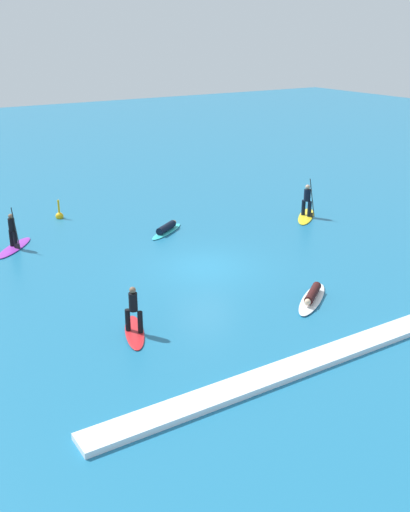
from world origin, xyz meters
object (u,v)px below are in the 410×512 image
surfer_on_purple_board (14,241)px  surfer_on_red_board (134,321)px  marker_buoy (59,215)px  surfer_on_white_board (312,297)px  surfer_on_yellow_board (307,208)px  surfer_on_teal_board (167,229)px

surfer_on_purple_board → surfer_on_red_board: surfer_on_purple_board is taller
marker_buoy → surfer_on_white_board: bearing=-73.5°
surfer_on_red_board → surfer_on_white_board: bearing=101.5°
surfer_on_red_board → surfer_on_yellow_board: size_ratio=0.90×
surfer_on_yellow_board → surfer_on_teal_board: (-7.58, 1.74, -0.30)m
surfer_on_red_board → marker_buoy: 14.04m
surfer_on_red_board → marker_buoy: bearing=-167.9°
surfer_on_yellow_board → marker_buoy: surfer_on_yellow_board is taller
surfer_on_white_board → surfer_on_red_board: (-6.75, 1.19, 0.31)m
surfer_on_purple_board → marker_buoy: 4.83m
surfer_on_white_board → surfer_on_purple_board: size_ratio=1.09×
surfer_on_purple_board → marker_buoy: bearing=177.7°
surfer_on_yellow_board → marker_buoy: 13.22m
surfer_on_red_board → marker_buoy: size_ratio=2.29×
surfer_on_yellow_board → surfer_on_purple_board: bearing=-55.4°
surfer_on_teal_board → marker_buoy: size_ratio=2.41×
surfer_on_red_board → surfer_on_yellow_board: 15.30m
surfer_on_purple_board → surfer_on_teal_board: (7.09, -1.66, -0.21)m
surfer_on_yellow_board → marker_buoy: (-11.30, 6.85, -0.32)m
surfer_on_purple_board → surfer_on_teal_board: surfer_on_purple_board is taller
surfer_on_purple_board → surfer_on_yellow_board: (14.68, -3.40, 0.10)m
surfer_on_yellow_board → surfer_on_teal_board: size_ratio=1.05×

